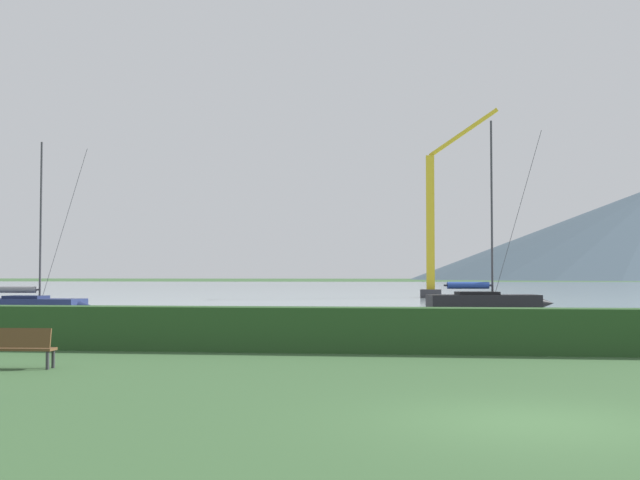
% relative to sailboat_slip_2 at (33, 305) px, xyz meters
% --- Properties ---
extents(ground_plane, '(1000.00, 1000.00, 0.00)m').
position_rel_sailboat_slip_2_xyz_m(ground_plane, '(22.76, -30.54, -0.56)').
color(ground_plane, '#385B33').
extents(harbor_water, '(320.00, 246.00, 0.00)m').
position_rel_sailboat_slip_2_xyz_m(harbor_water, '(22.76, 106.46, -0.56)').
color(harbor_water, '#8C9EA3').
rests_on(harbor_water, ground_plane).
extents(hedge_line, '(80.00, 1.20, 1.26)m').
position_rel_sailboat_slip_2_xyz_m(hedge_line, '(22.76, -19.54, 0.07)').
color(hedge_line, '#284C23').
rests_on(hedge_line, ground_plane).
extents(sailboat_slip_2, '(6.65, 2.33, 9.43)m').
position_rel_sailboat_slip_2_xyz_m(sailboat_slip_2, '(0.00, 0.00, 0.00)').
color(sailboat_slip_2, navy).
rests_on(sailboat_slip_2, harbor_water).
extents(sailboat_slip_3, '(7.62, 3.36, 11.34)m').
position_rel_sailboat_slip_2_xyz_m(sailboat_slip_3, '(24.60, 7.08, 0.08)').
color(sailboat_slip_3, black).
rests_on(sailboat_slip_3, harbor_water).
extents(park_bench_near_path, '(1.59, 0.54, 0.95)m').
position_rel_sailboat_slip_2_xyz_m(park_bench_near_path, '(11.84, -24.76, -0.03)').
color(park_bench_near_path, brown).
rests_on(park_bench_near_path, ground_plane).
extents(dock_crane, '(7.53, 2.00, 18.21)m').
position_rel_sailboat_slip_2_xyz_m(dock_crane, '(21.81, 38.20, 5.63)').
color(dock_crane, '#333338').
rests_on(dock_crane, ground_plane).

